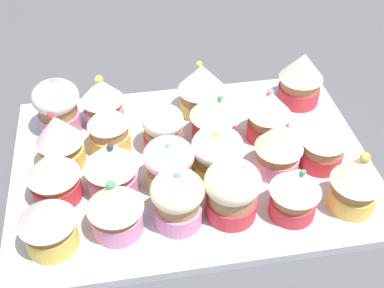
{
  "coord_description": "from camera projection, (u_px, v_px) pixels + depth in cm",
  "views": [
    {
      "loc": [
        -7.87,
        -45.97,
        46.01
      ],
      "look_at": [
        0.0,
        0.0,
        4.2
      ],
      "focal_mm": 46.63,
      "sensor_mm": 36.0,
      "label": 1
    }
  ],
  "objects": [
    {
      "name": "cupcake_7",
      "position": [
        111.0,
        166.0,
        0.58
      ],
      "size": [
        6.54,
        6.54,
        7.67
      ],
      "color": "pink",
      "rests_on": "baking_tray"
    },
    {
      "name": "cupcake_2",
      "position": [
        178.0,
        199.0,
        0.55
      ],
      "size": [
        5.99,
        5.99,
        7.34
      ],
      "color": "pink",
      "rests_on": "baking_tray"
    },
    {
      "name": "cupcake_19",
      "position": [
        201.0,
        88.0,
        0.7
      ],
      "size": [
        6.76,
        6.76,
        8.05
      ],
      "color": "#EFC651",
      "rests_on": "baking_tray"
    },
    {
      "name": "cupcake_8",
      "position": [
        169.0,
        164.0,
        0.59
      ],
      "size": [
        6.11,
        6.11,
        7.07
      ],
      "color": "#EFC651",
      "rests_on": "baking_tray"
    },
    {
      "name": "cupcake_17",
      "position": [
        57.0,
        106.0,
        0.67
      ],
      "size": [
        6.26,
        6.26,
        8.0
      ],
      "color": "pink",
      "rests_on": "baking_tray"
    },
    {
      "name": "cupcake_3",
      "position": [
        232.0,
        191.0,
        0.56
      ],
      "size": [
        6.4,
        6.4,
        7.48
      ],
      "color": "#D1333D",
      "rests_on": "baking_tray"
    },
    {
      "name": "cupcake_18",
      "position": [
        103.0,
        101.0,
        0.68
      ],
      "size": [
        5.88,
        5.88,
        7.7
      ],
      "color": "pink",
      "rests_on": "baking_tray"
    },
    {
      "name": "cupcake_12",
      "position": [
        59.0,
        139.0,
        0.62
      ],
      "size": [
        5.95,
        5.95,
        7.95
      ],
      "color": "#EFC651",
      "rests_on": "baking_tray"
    },
    {
      "name": "ground_plane",
      "position": [
        192.0,
        176.0,
        0.66
      ],
      "size": [
        180.0,
        180.0,
        3.0
      ],
      "primitive_type": "cube",
      "color": "#4C4C51"
    },
    {
      "name": "cupcake_5",
      "position": [
        357.0,
        180.0,
        0.56
      ],
      "size": [
        6.07,
        6.07,
        8.38
      ],
      "color": "#EFC651",
      "rests_on": "baking_tray"
    },
    {
      "name": "cupcake_4",
      "position": [
        295.0,
        190.0,
        0.56
      ],
      "size": [
        5.88,
        5.88,
        7.37
      ],
      "color": "#D1333D",
      "rests_on": "baking_tray"
    },
    {
      "name": "cupcake_15",
      "position": [
        214.0,
        116.0,
        0.65
      ],
      "size": [
        6.53,
        6.53,
        7.62
      ],
      "color": "#D1333D",
      "rests_on": "baking_tray"
    },
    {
      "name": "cupcake_11",
      "position": [
        324.0,
        140.0,
        0.62
      ],
      "size": [
        5.75,
        5.75,
        7.83
      ],
      "color": "#D1333D",
      "rests_on": "baking_tray"
    },
    {
      "name": "cupcake_20",
      "position": [
        301.0,
        78.0,
        0.72
      ],
      "size": [
        6.34,
        6.34,
        8.06
      ],
      "color": "#D1333D",
      "rests_on": "baking_tray"
    },
    {
      "name": "cupcake_0",
      "position": [
        47.0,
        223.0,
        0.52
      ],
      "size": [
        6.3,
        6.3,
        6.93
      ],
      "color": "#EFC651",
      "rests_on": "baking_tray"
    },
    {
      "name": "cupcake_14",
      "position": [
        163.0,
        129.0,
        0.64
      ],
      "size": [
        5.4,
        5.4,
        6.64
      ],
      "color": "#D1333D",
      "rests_on": "baking_tray"
    },
    {
      "name": "cupcake_16",
      "position": [
        269.0,
        114.0,
        0.66
      ],
      "size": [
        5.89,
        5.89,
        7.66
      ],
      "color": "#D1333D",
      "rests_on": "baking_tray"
    },
    {
      "name": "cupcake_13",
      "position": [
        109.0,
        128.0,
        0.64
      ],
      "size": [
        5.35,
        5.35,
        7.46
      ],
      "color": "#EFC651",
      "rests_on": "baking_tray"
    },
    {
      "name": "cupcake_6",
      "position": [
        53.0,
        175.0,
        0.58
      ],
      "size": [
        6.24,
        6.24,
        6.9
      ],
      "color": "#D1333D",
      "rests_on": "baking_tray"
    },
    {
      "name": "cupcake_10",
      "position": [
        279.0,
        146.0,
        0.61
      ],
      "size": [
        6.01,
        6.01,
        7.75
      ],
      "color": "pink",
      "rests_on": "baking_tray"
    },
    {
      "name": "cupcake_1",
      "position": [
        115.0,
        207.0,
        0.54
      ],
      "size": [
        6.3,
        6.3,
        7.52
      ],
      "color": "pink",
      "rests_on": "baking_tray"
    },
    {
      "name": "cupcake_9",
      "position": [
        217.0,
        154.0,
        0.6
      ],
      "size": [
        6.38,
        6.38,
        7.25
      ],
      "color": "#EFC651",
      "rests_on": "baking_tray"
    },
    {
      "name": "baking_tray",
      "position": [
        192.0,
        165.0,
        0.65
      ],
      "size": [
        45.9,
        32.42,
        1.2
      ],
      "color": "silver",
      "rests_on": "ground_plane"
    }
  ]
}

